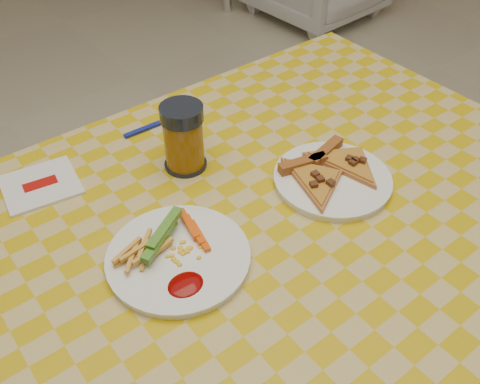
% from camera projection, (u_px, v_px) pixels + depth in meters
% --- Properties ---
extents(table, '(1.28, 0.88, 0.76)m').
position_uv_depth(table, '(250.00, 249.00, 0.97)').
color(table, silver).
rests_on(table, ground).
extents(plate_left, '(0.27, 0.27, 0.01)m').
position_uv_depth(plate_left, '(179.00, 258.00, 0.85)').
color(plate_left, white).
rests_on(plate_left, table).
extents(plate_right, '(0.26, 0.26, 0.01)m').
position_uv_depth(plate_right, '(332.00, 180.00, 0.99)').
color(plate_right, white).
rests_on(plate_right, table).
extents(fries_veggies, '(0.17, 0.16, 0.04)m').
position_uv_depth(fries_veggies, '(168.00, 248.00, 0.84)').
color(fries_veggies, '#E8A84A').
rests_on(fries_veggies, plate_left).
extents(pizza_slices, '(0.24, 0.21, 0.02)m').
position_uv_depth(pizza_slices, '(329.00, 170.00, 0.99)').
color(pizza_slices, '#C57C3C').
rests_on(pizza_slices, plate_right).
extents(drink_glass, '(0.08, 0.08, 0.13)m').
position_uv_depth(drink_glass, '(184.00, 138.00, 0.99)').
color(drink_glass, black).
rests_on(drink_glass, table).
extents(napkin, '(0.15, 0.14, 0.01)m').
position_uv_depth(napkin, '(41.00, 185.00, 0.99)').
color(napkin, white).
rests_on(napkin, table).
extents(fork, '(0.13, 0.02, 0.01)m').
position_uv_depth(fork, '(153.00, 125.00, 1.13)').
color(fork, navy).
rests_on(fork, table).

